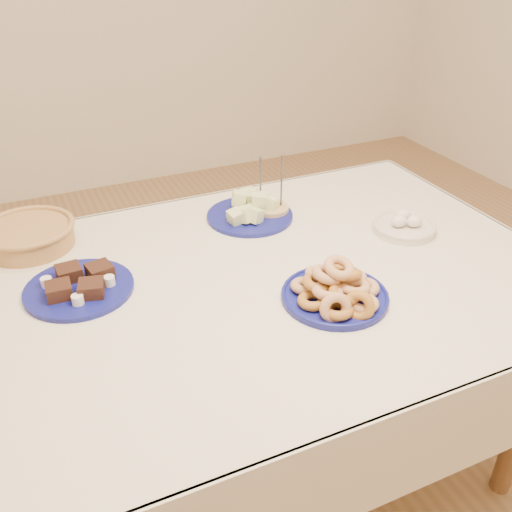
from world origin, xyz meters
The scene contains 8 objects.
ground centered at (0.00, 0.00, 0.00)m, with size 5.00×5.00×0.00m, color #926B45.
dining_table centered at (0.00, 0.00, 0.64)m, with size 1.71×1.11×0.75m.
donut_platter centered at (0.16, -0.18, 0.78)m, with size 0.36×0.36×0.12m.
melon_plate centered at (0.15, 0.32, 0.78)m, with size 0.31×0.31×0.09m.
brownie_plate centered at (-0.42, 0.13, 0.77)m, with size 0.32×0.32×0.05m.
wicker_basket centered at (-0.51, 0.43, 0.79)m, with size 0.29×0.29×0.07m.
candle_holder centered at (0.22, 0.32, 0.77)m, with size 0.14×0.14×0.20m.
egg_bowl centered at (0.54, 0.05, 0.77)m, with size 0.22×0.22×0.06m.
Camera 1 is at (-0.50, -1.16, 1.58)m, focal length 40.00 mm.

